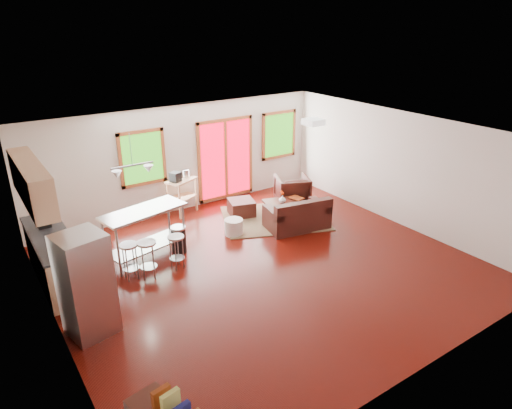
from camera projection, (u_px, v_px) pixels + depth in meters
floor at (265, 267)px, 8.88m from camera, size 7.50×7.00×0.02m
ceiling at (266, 135)px, 7.88m from camera, size 7.50×7.00×0.02m
back_wall at (182, 159)px, 11.06m from camera, size 7.50×0.02×2.60m
left_wall at (48, 262)px, 6.43m from camera, size 0.02×7.00×2.60m
right_wall at (401, 169)px, 10.33m from camera, size 0.02×7.00×2.60m
front_wall at (427, 294)px, 5.69m from camera, size 7.50×0.02×2.60m
window_left at (142, 158)px, 10.43m from camera, size 1.10×0.05×1.30m
french_doors at (226, 159)px, 11.72m from camera, size 1.60×0.05×2.10m
window_right at (279, 135)px, 12.45m from camera, size 1.10×0.05×1.30m
rug at (275, 218)px, 10.96m from camera, size 2.95×2.65×0.02m
loveseat at (298, 216)px, 10.36m from camera, size 1.51×1.03×0.74m
coffee_table at (284, 203)px, 11.01m from camera, size 1.07×0.80×0.38m
armchair at (292, 189)px, 11.66m from camera, size 1.04×1.02×0.83m
ottoman at (241, 208)px, 11.08m from camera, size 0.73×0.73×0.39m
pouf at (234, 227)px, 10.10m from camera, size 0.53×0.53×0.36m
vase at (282, 198)px, 10.80m from camera, size 0.20×0.20×0.30m
book at (293, 194)px, 10.93m from camera, size 0.24×0.07×0.32m
cabinets at (47, 236)px, 8.01m from camera, size 0.64×2.24×2.30m
refrigerator at (86, 285)px, 6.75m from camera, size 0.78×0.76×1.65m
island at (145, 225)px, 8.91m from camera, size 1.75×0.99×1.05m
cup at (150, 209)px, 8.93m from camera, size 0.13×0.12×0.11m
bar_stool_a at (129, 253)px, 8.27m from camera, size 0.34×0.34×0.71m
bar_stool_b at (147, 251)px, 8.30m from camera, size 0.44×0.44×0.73m
bar_stool_c at (176, 244)px, 8.65m from camera, size 0.36×0.36×0.67m
trash_can at (179, 239)px, 9.31m from camera, size 0.35×0.35×0.57m
kitchen_cart at (181, 184)px, 10.97m from camera, size 0.86×0.73×1.11m
ceiling_flush at (313, 122)px, 9.19m from camera, size 0.35×0.35×0.12m
pendant_light at (133, 171)px, 8.31m from camera, size 0.80×0.18×0.79m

